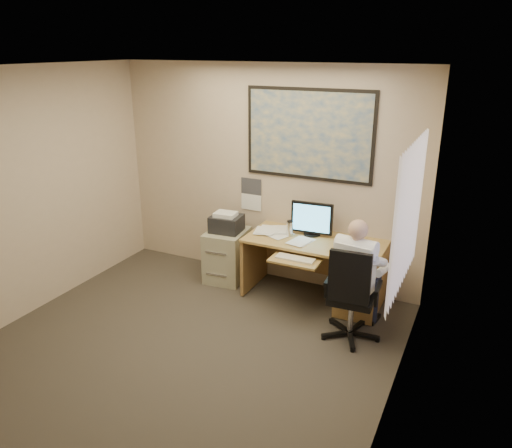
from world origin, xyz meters
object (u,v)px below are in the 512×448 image
at_px(person, 354,279).
at_px(desk, 341,269).
at_px(filing_cabinet, 227,251).
at_px(office_chair, 350,312).

bearing_deg(person, desk, 124.82).
xyz_separation_m(desk, person, (0.31, -0.61, 0.20)).
relative_size(filing_cabinet, person, 0.71).
bearing_deg(desk, person, -63.48).
height_order(desk, filing_cabinet, desk).
bearing_deg(person, office_chair, -83.84).
relative_size(office_chair, person, 0.81).
xyz_separation_m(desk, filing_cabinet, (-1.51, 0.01, -0.05)).
relative_size(desk, filing_cabinet, 1.75).
distance_m(filing_cabinet, office_chair, 1.95).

